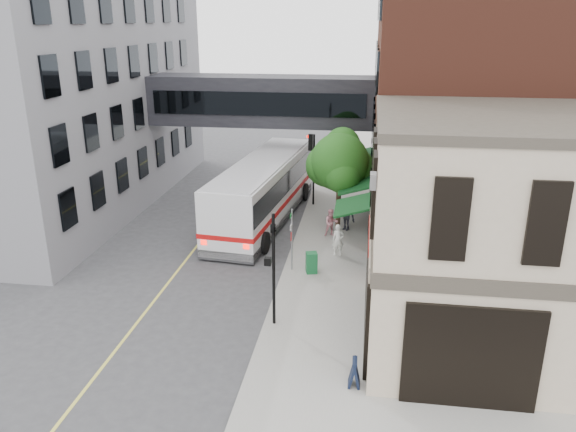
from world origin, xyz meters
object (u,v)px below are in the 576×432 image
(pedestrian_c, at_px, (346,215))
(sandwich_board, at_px, (354,373))
(pedestrian_a, at_px, (338,240))
(pedestrian_b, at_px, (331,223))
(newspaper_box, at_px, (312,263))
(bus, at_px, (264,188))

(pedestrian_c, bearing_deg, sandwich_board, -55.31)
(pedestrian_a, distance_m, pedestrian_b, 2.60)
(newspaper_box, bearing_deg, sandwich_board, -89.81)
(pedestrian_c, bearing_deg, bus, -164.65)
(bus, bearing_deg, pedestrian_a, -46.75)
(newspaper_box, bearing_deg, pedestrian_c, 62.49)
(bus, xyz_separation_m, pedestrian_c, (4.88, -1.36, -0.96))
(pedestrian_b, relative_size, pedestrian_c, 0.85)
(pedestrian_a, xyz_separation_m, newspaper_box, (-1.09, -2.28, -0.29))
(pedestrian_a, bearing_deg, pedestrian_c, 77.97)
(bus, xyz_separation_m, sandwich_board, (5.82, -15.53, -1.37))
(bus, relative_size, sandwich_board, 14.26)
(bus, height_order, newspaper_box, bus)
(pedestrian_a, distance_m, sandwich_board, 10.64)
(pedestrian_a, distance_m, newspaper_box, 2.54)
(bus, distance_m, pedestrian_b, 4.91)
(pedestrian_a, distance_m, pedestrian_c, 3.61)
(sandwich_board, bearing_deg, bus, 109.62)
(bus, height_order, pedestrian_c, bus)
(bus, distance_m, sandwich_board, 16.64)
(pedestrian_b, distance_m, pedestrian_c, 1.30)
(pedestrian_c, relative_size, newspaper_box, 1.77)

